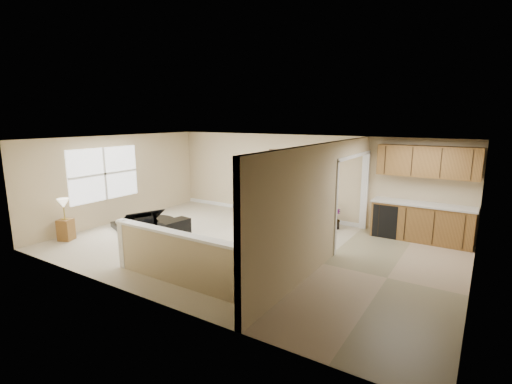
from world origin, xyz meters
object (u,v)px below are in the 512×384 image
Objects in this scene: loveseat at (295,214)px; accent_table at (266,202)px; small_plant at (334,220)px; piano_bench at (175,230)px; palm_plant at (259,198)px; piano at (140,209)px; lamp_stand at (65,223)px.

loveseat is 1.15m from accent_table.
accent_table is at bearing -179.78° from small_plant.
piano_bench is 3.17m from palm_plant.
piano_bench is 0.63× the size of palm_plant.
small_plant is (2.47, -0.10, -0.30)m from palm_plant.
piano is at bearing -148.84° from small_plant.
palm_plant is at bearing 177.69° from small_plant.
accent_table is at bearing 74.18° from piano_bench.
lamp_stand is (-2.24, -1.48, 0.20)m from piano_bench.
palm_plant is at bearing 154.09° from loveseat.
loveseat is (3.50, 2.49, -0.19)m from piano.
small_plant is at bearing 52.72° from piano.
small_plant is at bearing 0.22° from accent_table.
loveseat is 2.88× the size of small_plant.
small_plant is at bearing -2.31° from palm_plant.
small_plant reaches higher than piano_bench.
piano is 1.87m from lamp_stand.
piano_bench is (1.53, -0.25, -0.27)m from piano.
small_plant is (1.06, 0.26, -0.08)m from loveseat.
palm_plant reaches higher than loveseat.
lamp_stand is at bearing -121.42° from palm_plant.
small_plant is at bearing 44.83° from piano_bench.
accent_table is 5.44m from lamp_stand.
accent_table is at bearing 155.71° from loveseat.
piano_bench is 1.29× the size of small_plant.
palm_plant reaches higher than piano_bench.
loveseat is at bearing 54.41° from piano_bench.
piano reaches higher than piano_bench.
loveseat is 1.09m from small_plant.
piano_bench is 3.37m from loveseat.
palm_plant reaches higher than lamp_stand.
loveseat is at bearing 57.07° from piano.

